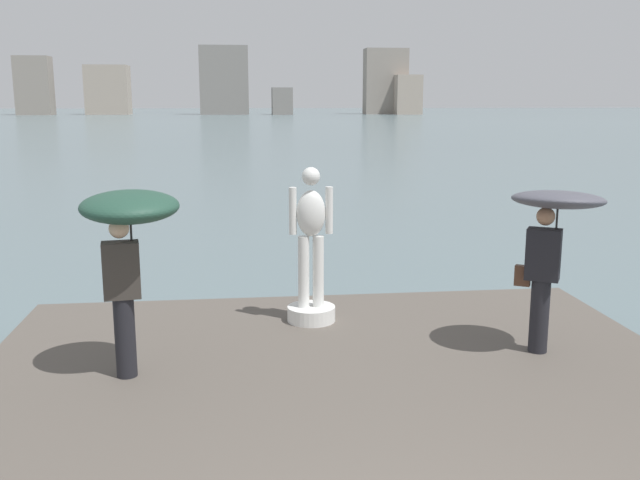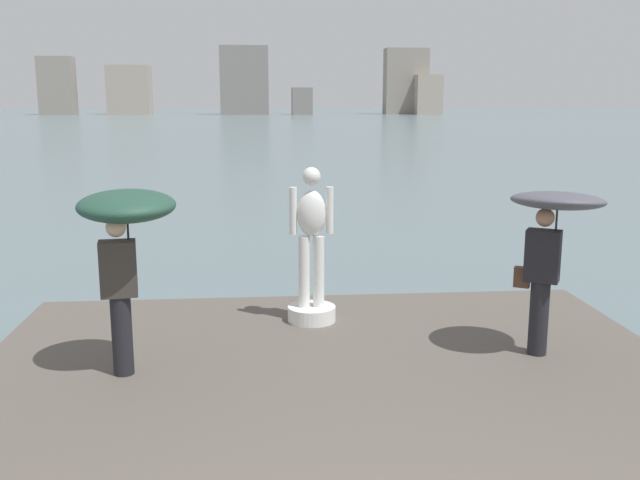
{
  "view_description": "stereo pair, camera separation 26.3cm",
  "coord_description": "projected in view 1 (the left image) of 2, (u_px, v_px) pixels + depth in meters",
  "views": [
    {
      "loc": [
        -1.03,
        -2.88,
        3.35
      ],
      "look_at": [
        0.0,
        5.97,
        1.55
      ],
      "focal_mm": 39.48,
      "sensor_mm": 36.0,
      "label": 1
    },
    {
      "loc": [
        -0.77,
        -2.9,
        3.35
      ],
      "look_at": [
        0.0,
        5.97,
        1.55
      ],
      "focal_mm": 39.48,
      "sensor_mm": 36.0,
      "label": 2
    }
  ],
  "objects": [
    {
      "name": "distant_skyline",
      "position": [
        232.0,
        86.0,
        144.77
      ],
      "size": [
        81.45,
        11.46,
        13.77
      ],
      "color": "gray",
      "rests_on": "ground"
    },
    {
      "name": "statue_white_figure",
      "position": [
        311.0,
        262.0,
        9.34
      ],
      "size": [
        0.65,
        0.65,
        2.08
      ],
      "color": "white",
      "rests_on": "pier"
    },
    {
      "name": "ground_plane",
      "position": [
        255.0,
        154.0,
        42.52
      ],
      "size": [
        400.0,
        400.0,
        0.0
      ],
      "primitive_type": "plane",
      "color": "slate"
    },
    {
      "name": "onlooker_right",
      "position": [
        552.0,
        225.0,
        8.04
      ],
      "size": [
        1.43,
        1.43,
        1.97
      ],
      "color": "black",
      "rests_on": "pier"
    },
    {
      "name": "onlooker_left",
      "position": [
        128.0,
        228.0,
        7.34
      ],
      "size": [
        1.17,
        1.19,
        2.03
      ],
      "color": "black",
      "rests_on": "pier"
    }
  ]
}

